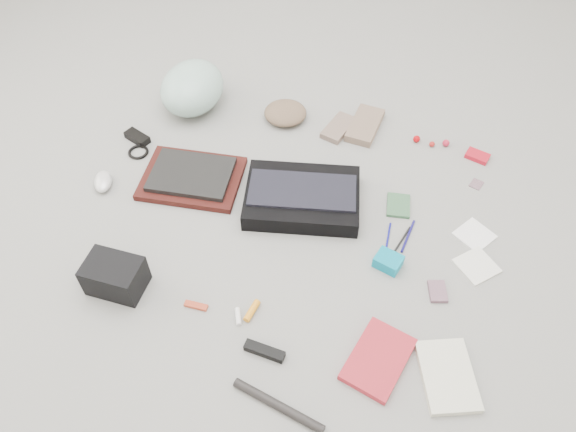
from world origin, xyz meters
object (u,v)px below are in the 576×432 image
(messenger_bag, at_px, (302,198))
(bike_helmet, at_px, (192,88))
(camera_bag, at_px, (115,276))
(accordion_wallet, at_px, (388,261))
(laptop, at_px, (191,174))
(book_red, at_px, (378,359))

(messenger_bag, height_order, bike_helmet, bike_helmet)
(camera_bag, height_order, accordion_wallet, camera_bag)
(laptop, xyz_separation_m, book_red, (0.84, -0.56, -0.02))
(messenger_bag, relative_size, bike_helmet, 1.29)
(bike_helmet, distance_m, accordion_wallet, 1.16)
(book_red, bearing_deg, camera_bag, -166.16)
(bike_helmet, height_order, accordion_wallet, bike_helmet)
(book_red, bearing_deg, messenger_bag, 140.83)
(camera_bag, bearing_deg, accordion_wallet, 21.94)
(messenger_bag, bearing_deg, laptop, 169.35)
(camera_bag, distance_m, book_red, 0.90)
(bike_helmet, bearing_deg, messenger_bag, -33.92)
(laptop, bearing_deg, messenger_bag, -5.20)
(book_red, xyz_separation_m, accordion_wallet, (-0.03, 0.37, 0.01))
(book_red, height_order, accordion_wallet, accordion_wallet)
(messenger_bag, height_order, camera_bag, camera_bag)
(accordion_wallet, bearing_deg, messenger_bag, 168.82)
(laptop, relative_size, bike_helmet, 0.94)
(messenger_bag, height_order, accordion_wallet, messenger_bag)
(laptop, relative_size, accordion_wallet, 3.46)
(laptop, xyz_separation_m, bike_helmet, (-0.16, 0.44, 0.06))
(messenger_bag, relative_size, camera_bag, 2.29)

